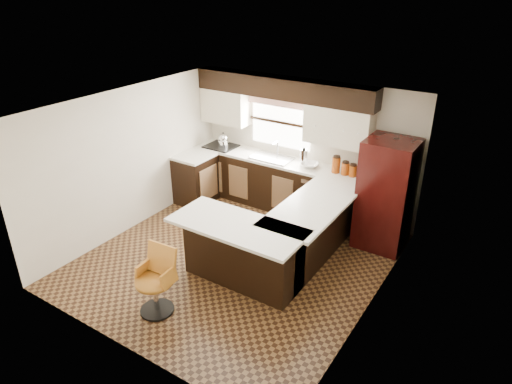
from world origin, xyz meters
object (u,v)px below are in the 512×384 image
Objects in this scene: refrigerator at (386,194)px; bar_chair at (154,282)px; peninsula_long at (308,233)px; peninsula_return at (243,253)px.

refrigerator is 1.96× the size of bar_chair.
refrigerator is at bearing 55.54° from bar_chair.
bar_chair is (-1.89, -3.19, -0.43)m from refrigerator.
peninsula_long is 2.16× the size of bar_chair.
peninsula_long is at bearing -127.52° from refrigerator.
peninsula_long is 1.10× the size of refrigerator.
refrigerator reaches higher than peninsula_long.
peninsula_long is at bearing 61.70° from peninsula_return.
peninsula_return is 1.83× the size of bar_chair.
refrigerator reaches higher than bar_chair.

